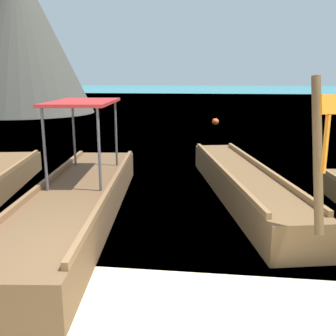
{
  "coord_description": "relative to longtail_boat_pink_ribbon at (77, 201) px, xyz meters",
  "views": [
    {
      "loc": [
        0.84,
        -3.79,
        2.63
      ],
      "look_at": [
        0.0,
        3.03,
        1.0
      ],
      "focal_mm": 40.96,
      "sensor_mm": 36.0,
      "label": 1
    }
  ],
  "objects": [
    {
      "name": "sea_water",
      "position": [
        1.68,
        58.25,
        -0.37
      ],
      "size": [
        120.0,
        120.0,
        0.0
      ],
      "primitive_type": "plane",
      "color": "teal",
      "rests_on": "ground"
    },
    {
      "name": "longtail_boat_orange_ribbon",
      "position": [
        3.16,
        1.71,
        -0.04
      ],
      "size": [
        2.37,
        6.78,
        2.66
      ],
      "color": "brown",
      "rests_on": "ground"
    },
    {
      "name": "mooring_buoy_near",
      "position": [
        2.53,
        14.99,
        -0.18
      ],
      "size": [
        0.38,
        0.38,
        0.38
      ],
      "color": "#EA5119",
      "rests_on": "sea_water"
    },
    {
      "name": "ground",
      "position": [
        1.68,
        -2.79,
        -0.38
      ],
      "size": [
        120.0,
        120.0,
        0.0
      ],
      "primitive_type": "plane",
      "color": "beige"
    },
    {
      "name": "karst_rock",
      "position": [
        -11.84,
        20.92,
        4.82
      ],
      "size": [
        10.75,
        9.94,
        11.68
      ],
      "color": "#47443D",
      "rests_on": "ground"
    },
    {
      "name": "longtail_boat_pink_ribbon",
      "position": [
        0.0,
        0.0,
        0.0
      ],
      "size": [
        2.12,
        7.37,
        2.73
      ],
      "color": "brown",
      "rests_on": "ground"
    }
  ]
}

